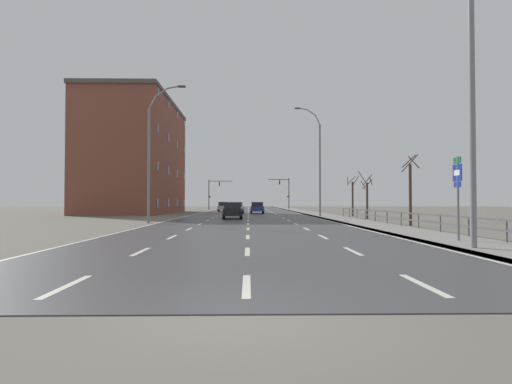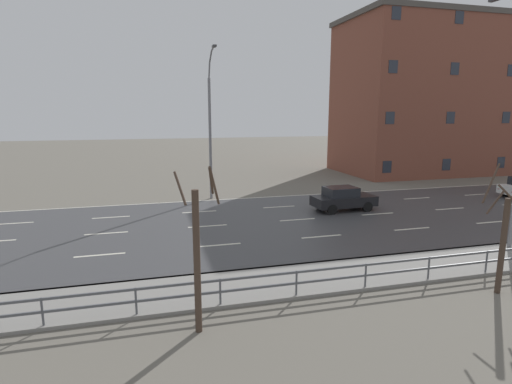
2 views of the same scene
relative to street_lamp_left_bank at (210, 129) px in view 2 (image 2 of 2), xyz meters
The scene contains 6 objects.
guardrail 18.21m from the street_lamp_left_bank, 12.45° to the right, with size 0.07×29.35×1.00m.
street_lamp_left_bank is the anchor object (origin of this frame).
car_near_right 10.62m from the street_lamp_left_bank, 52.62° to the left, with size 1.98×4.17×1.57m.
brick_building 27.85m from the street_lamp_left_bank, 107.76° to the left, with size 10.52×22.13×15.77m.
bare_tree_near 19.08m from the street_lamp_left_bank, 10.18° to the right, with size 1.09×1.29×4.98m.
bare_tree_mid 20.30m from the street_lamp_left_bank, 21.32° to the left, with size 1.41×1.48×4.58m.
Camera 2 is at (22.35, 20.40, 6.35)m, focal length 28.89 mm.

